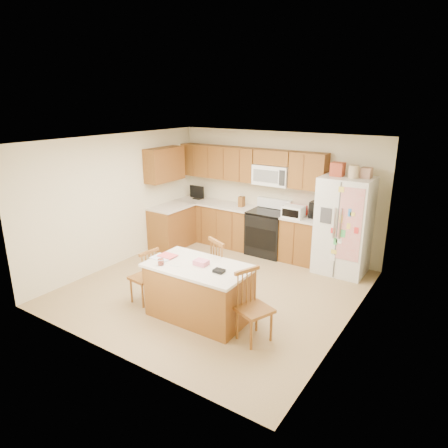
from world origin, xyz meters
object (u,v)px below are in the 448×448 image
Objects in this scene: refrigerator at (344,225)px; windsor_chair_right at (253,308)px; windsor_chair_back at (225,271)px; windsor_chair_left at (145,277)px; island at (199,291)px; stove at (268,232)px.

windsor_chair_right is (-0.28, -2.86, -0.46)m from refrigerator.
refrigerator is 2.48m from windsor_chair_back.
windsor_chair_back reaches higher than windsor_chair_left.
windsor_chair_right is (1.94, 0.02, 0.03)m from windsor_chair_left.
windsor_chair_right is at bearing -4.86° from island.
windsor_chair_back is at bearing 141.71° from windsor_chair_right.
refrigerator is at bearing 66.07° from island.
stove reaches higher than windsor_chair_back.
refrigerator reaches higher than windsor_chair_left.
windsor_chair_left is at bearing -102.37° from stove.
refrigerator is at bearing 60.48° from windsor_chair_back.
refrigerator is 2.91m from windsor_chair_right.
island is 1.57× the size of windsor_chair_right.
refrigerator is at bearing 84.42° from windsor_chair_right.
refrigerator is 3.67m from windsor_chair_left.
stove is 3.02m from windsor_chair_left.
stove is at bearing 99.46° from windsor_chair_back.
refrigerator reaches higher than windsor_chair_back.
stove reaches higher than windsor_chair_left.
windsor_chair_left is 0.87× the size of windsor_chair_back.
refrigerator reaches higher than island.
island is at bearing -83.23° from stove.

